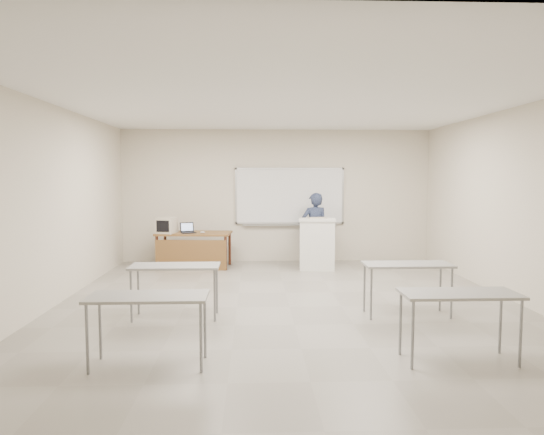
{
  "coord_description": "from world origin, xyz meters",
  "views": [
    {
      "loc": [
        -0.53,
        -7.05,
        1.91
      ],
      "look_at": [
        -0.17,
        2.2,
        1.15
      ],
      "focal_mm": 32.0,
      "sensor_mm": 36.0,
      "label": 1
    }
  ],
  "objects_px": {
    "whiteboard": "(290,197)",
    "keyboard": "(317,218)",
    "crt_monitor": "(167,225)",
    "mouse": "(203,232)",
    "podium": "(317,244)",
    "presenter": "(315,229)",
    "instructor_desk": "(194,242)",
    "laptop": "(189,230)"
  },
  "relations": [
    {
      "from": "mouse",
      "to": "podium",
      "type": "bearing_deg",
      "value": 4.01
    },
    {
      "from": "mouse",
      "to": "keyboard",
      "type": "relative_size",
      "value": 0.27
    },
    {
      "from": "whiteboard",
      "to": "presenter",
      "type": "xyz_separation_m",
      "value": [
        0.52,
        -0.49,
        -0.69
      ]
    },
    {
      "from": "crt_monitor",
      "to": "keyboard",
      "type": "distance_m",
      "value": 3.17
    },
    {
      "from": "podium",
      "to": "laptop",
      "type": "height_order",
      "value": "podium"
    },
    {
      "from": "podium",
      "to": "keyboard",
      "type": "relative_size",
      "value": 2.67
    },
    {
      "from": "crt_monitor",
      "to": "keyboard",
      "type": "height_order",
      "value": "crt_monitor"
    },
    {
      "from": "instructor_desk",
      "to": "podium",
      "type": "bearing_deg",
      "value": -0.43
    },
    {
      "from": "whiteboard",
      "to": "crt_monitor",
      "type": "bearing_deg",
      "value": -163.35
    },
    {
      "from": "podium",
      "to": "crt_monitor",
      "type": "distance_m",
      "value": 3.18
    },
    {
      "from": "mouse",
      "to": "presenter",
      "type": "bearing_deg",
      "value": 16.45
    },
    {
      "from": "keyboard",
      "to": "presenter",
      "type": "distance_m",
      "value": 0.53
    },
    {
      "from": "mouse",
      "to": "presenter",
      "type": "relative_size",
      "value": 0.07
    },
    {
      "from": "laptop",
      "to": "mouse",
      "type": "xyz_separation_m",
      "value": [
        0.3,
        -0.1,
        -0.03
      ]
    },
    {
      "from": "podium",
      "to": "keyboard",
      "type": "bearing_deg",
      "value": 89.32
    },
    {
      "from": "instructor_desk",
      "to": "mouse",
      "type": "height_order",
      "value": "mouse"
    },
    {
      "from": "whiteboard",
      "to": "crt_monitor",
      "type": "height_order",
      "value": "whiteboard"
    },
    {
      "from": "presenter",
      "to": "keyboard",
      "type": "bearing_deg",
      "value": 78.8
    },
    {
      "from": "podium",
      "to": "keyboard",
      "type": "xyz_separation_m",
      "value": [
        0.01,
        0.08,
        0.54
      ]
    },
    {
      "from": "laptop",
      "to": "keyboard",
      "type": "height_order",
      "value": "keyboard"
    },
    {
      "from": "whiteboard",
      "to": "instructor_desk",
      "type": "bearing_deg",
      "value": -159.62
    },
    {
      "from": "presenter",
      "to": "instructor_desk",
      "type": "bearing_deg",
      "value": -4.21
    },
    {
      "from": "laptop",
      "to": "mouse",
      "type": "relative_size",
      "value": 2.77
    },
    {
      "from": "podium",
      "to": "mouse",
      "type": "distance_m",
      "value": 2.42
    },
    {
      "from": "whiteboard",
      "to": "podium",
      "type": "relative_size",
      "value": 2.34
    },
    {
      "from": "keyboard",
      "to": "whiteboard",
      "type": "bearing_deg",
      "value": 107.66
    },
    {
      "from": "crt_monitor",
      "to": "mouse",
      "type": "distance_m",
      "value": 0.77
    },
    {
      "from": "whiteboard",
      "to": "instructor_desk",
      "type": "height_order",
      "value": "whiteboard"
    },
    {
      "from": "whiteboard",
      "to": "presenter",
      "type": "relative_size",
      "value": 1.56
    },
    {
      "from": "podium",
      "to": "laptop",
      "type": "relative_size",
      "value": 3.64
    },
    {
      "from": "instructor_desk",
      "to": "presenter",
      "type": "xyz_separation_m",
      "value": [
        2.62,
        0.29,
        0.23
      ]
    },
    {
      "from": "whiteboard",
      "to": "keyboard",
      "type": "height_order",
      "value": "whiteboard"
    },
    {
      "from": "keyboard",
      "to": "presenter",
      "type": "relative_size",
      "value": 0.25
    },
    {
      "from": "crt_monitor",
      "to": "mouse",
      "type": "relative_size",
      "value": 3.92
    },
    {
      "from": "podium",
      "to": "presenter",
      "type": "relative_size",
      "value": 0.67
    },
    {
      "from": "mouse",
      "to": "whiteboard",
      "type": "bearing_deg",
      "value": 32.05
    },
    {
      "from": "podium",
      "to": "crt_monitor",
      "type": "height_order",
      "value": "crt_monitor"
    },
    {
      "from": "podium",
      "to": "whiteboard",
      "type": "bearing_deg",
      "value": 122.91
    },
    {
      "from": "crt_monitor",
      "to": "whiteboard",
      "type": "bearing_deg",
      "value": 31.09
    },
    {
      "from": "crt_monitor",
      "to": "presenter",
      "type": "xyz_separation_m",
      "value": [
        3.17,
        0.3,
        -0.12
      ]
    },
    {
      "from": "mouse",
      "to": "crt_monitor",
      "type": "bearing_deg",
      "value": -178.24
    },
    {
      "from": "whiteboard",
      "to": "keyboard",
      "type": "relative_size",
      "value": 6.25
    }
  ]
}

